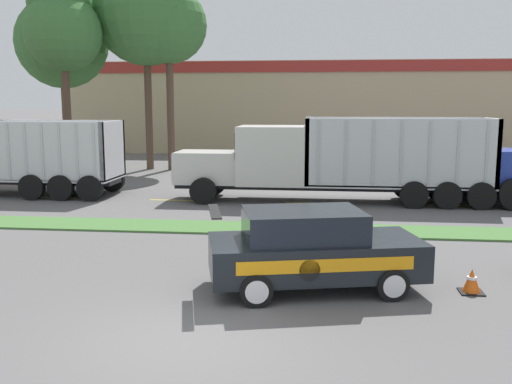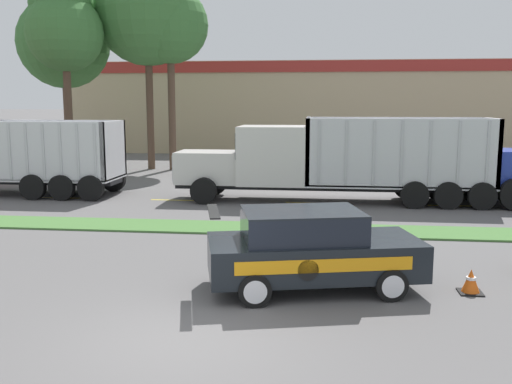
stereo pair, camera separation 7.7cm
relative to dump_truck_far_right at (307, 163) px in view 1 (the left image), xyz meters
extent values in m
plane|color=#5B5959|center=(-1.62, -13.53, -1.52)|extent=(600.00, 600.00, 0.00)
cube|color=#477538|center=(-1.62, -5.26, -1.49)|extent=(120.00, 1.71, 0.06)
cube|color=yellow|center=(-10.42, -0.41, -1.52)|extent=(2.40, 0.14, 0.01)
cube|color=yellow|center=(-5.02, -0.41, -1.52)|extent=(2.40, 0.14, 0.01)
cube|color=yellow|center=(0.38, -0.41, -1.52)|extent=(2.40, 0.14, 0.01)
cube|color=yellow|center=(5.78, -0.41, -1.52)|extent=(2.40, 0.14, 0.01)
cube|color=silver|center=(-10.70, 0.28, -0.77)|extent=(5.64, 2.53, 0.12)
cube|color=silver|center=(-7.96, 0.28, 0.41)|extent=(0.16, 2.53, 2.35)
cube|color=silver|center=(-10.70, -0.91, 0.41)|extent=(5.64, 0.16, 2.35)
cube|color=silver|center=(-10.70, 1.46, 0.41)|extent=(5.64, 0.16, 2.35)
cube|color=#BCBCC1|center=(-11.76, -1.01, 0.41)|extent=(0.10, 0.04, 2.23)
cube|color=#BCBCC1|center=(-11.06, -1.01, 0.41)|extent=(0.10, 0.04, 2.23)
cube|color=#BCBCC1|center=(-10.35, -1.01, 0.41)|extent=(0.10, 0.04, 2.23)
cube|color=#BCBCC1|center=(-9.64, -1.01, 0.41)|extent=(0.10, 0.04, 2.23)
cube|color=#BCBCC1|center=(-8.94, -1.01, 0.41)|extent=(0.10, 0.04, 2.23)
cube|color=#BCBCC1|center=(-8.23, -1.01, 0.41)|extent=(0.10, 0.04, 2.23)
cylinder|color=black|center=(-8.48, -0.97, -1.01)|extent=(1.03, 0.30, 1.03)
cylinder|color=black|center=(-8.48, 1.52, -1.01)|extent=(1.03, 0.30, 1.03)
cylinder|color=black|center=(-9.69, -0.97, -1.01)|extent=(1.03, 0.30, 1.03)
cylinder|color=black|center=(-9.69, 1.52, -1.01)|extent=(1.03, 0.30, 1.03)
cylinder|color=black|center=(-10.89, -0.97, -1.01)|extent=(1.03, 0.30, 1.03)
cylinder|color=black|center=(-10.89, 1.52, -1.01)|extent=(1.03, 0.30, 1.03)
cube|color=#23389E|center=(7.50, 0.10, -0.10)|extent=(1.88, 2.05, 1.33)
cube|color=#B7B7BC|center=(6.53, 0.10, -0.10)|extent=(0.06, 1.75, 1.13)
cylinder|color=black|center=(7.50, 1.33, -0.94)|extent=(1.15, 0.30, 1.15)
cube|color=black|center=(0.89, 0.00, -0.92)|extent=(12.11, 1.27, 0.18)
cube|color=silver|center=(-3.92, 0.00, -0.21)|extent=(2.49, 1.90, 1.24)
cube|color=#B7B7BC|center=(-5.20, 0.00, -0.21)|extent=(0.06, 1.62, 1.06)
cube|color=silver|center=(-1.37, 0.00, 0.29)|extent=(2.62, 2.31, 2.26)
cube|color=black|center=(-2.70, 0.00, 0.69)|extent=(0.04, 1.96, 1.02)
cylinder|color=silver|center=(0.04, -0.75, 1.06)|extent=(0.14, 0.14, 1.53)
cube|color=silver|center=(3.44, 0.00, -0.77)|extent=(7.00, 2.31, 0.12)
cube|color=silver|center=(0.02, 0.00, 0.49)|extent=(0.16, 2.31, 2.53)
cube|color=silver|center=(6.86, 0.00, 0.49)|extent=(0.16, 2.31, 2.53)
cube|color=silver|center=(3.44, -1.07, 0.49)|extent=(7.00, 0.16, 2.53)
cube|color=silver|center=(3.44, 1.08, 0.49)|extent=(7.00, 0.16, 2.53)
cube|color=#B2B2B7|center=(0.44, -1.17, 0.49)|extent=(0.10, 0.04, 2.40)
cube|color=#B2B2B7|center=(1.44, -1.17, 0.49)|extent=(0.10, 0.04, 2.40)
cube|color=#B2B2B7|center=(2.44, -1.17, 0.49)|extent=(0.10, 0.04, 2.40)
cube|color=#B2B2B7|center=(3.44, -1.17, 0.49)|extent=(0.10, 0.04, 2.40)
cube|color=#B2B2B7|center=(4.44, -1.17, 0.49)|extent=(0.10, 0.04, 2.40)
cube|color=#B2B2B7|center=(5.44, -1.17, 0.49)|extent=(0.10, 0.04, 2.40)
cube|color=#B2B2B7|center=(6.44, -1.17, 0.49)|extent=(0.10, 0.04, 2.40)
cylinder|color=black|center=(-3.92, -1.13, -1.01)|extent=(1.01, 0.30, 1.01)
cylinder|color=black|center=(-3.92, 1.14, -1.01)|extent=(1.01, 0.30, 1.01)
cylinder|color=black|center=(6.34, -1.13, -1.01)|extent=(1.01, 0.30, 1.01)
cylinder|color=black|center=(6.34, 1.14, -1.01)|extent=(1.01, 0.30, 1.01)
cylinder|color=black|center=(5.15, -1.13, -1.01)|extent=(1.01, 0.30, 1.01)
cylinder|color=black|center=(5.15, 1.14, -1.01)|extent=(1.01, 0.30, 1.01)
cylinder|color=black|center=(3.96, -1.13, -1.01)|extent=(1.01, 0.30, 1.01)
cylinder|color=black|center=(3.96, 1.14, -1.01)|extent=(1.01, 0.30, 1.01)
cube|color=black|center=(0.43, -10.74, -0.82)|extent=(4.67, 2.87, 0.75)
cube|color=black|center=(0.18, -10.80, -0.16)|extent=(2.71, 2.19, 0.57)
cube|color=black|center=(0.18, -10.80, 0.14)|extent=(2.71, 2.19, 0.04)
cube|color=black|center=(-1.58, -11.23, 0.18)|extent=(0.55, 1.52, 0.03)
cube|color=orange|center=(0.66, -11.68, -0.75)|extent=(3.38, 0.83, 0.26)
cylinder|color=black|center=(0.34, -11.75, -0.82)|extent=(0.40, 0.10, 0.41)
cylinder|color=black|center=(1.95, -11.31, -1.20)|extent=(0.67, 0.35, 0.65)
cylinder|color=silver|center=(1.98, -11.41, -1.20)|extent=(0.44, 0.12, 0.45)
cylinder|color=black|center=(1.52, -9.54, -1.20)|extent=(0.67, 0.35, 0.65)
cylinder|color=silver|center=(1.50, -9.44, -1.20)|extent=(0.44, 0.12, 0.45)
cylinder|color=black|center=(-0.66, -11.94, -1.20)|extent=(0.67, 0.35, 0.65)
cylinder|color=silver|center=(-0.64, -12.05, -1.20)|extent=(0.44, 0.12, 0.45)
cylinder|color=black|center=(-1.09, -10.17, -1.20)|extent=(0.67, 0.35, 0.65)
cylinder|color=silver|center=(-1.12, -10.07, -1.20)|extent=(0.44, 0.12, 0.45)
cube|color=black|center=(3.62, -10.64, -1.51)|extent=(0.47, 0.47, 0.03)
cone|color=#EA5B14|center=(3.62, -10.64, -1.25)|extent=(0.36, 0.36, 0.47)
cylinder|color=white|center=(3.62, -10.64, -1.21)|extent=(0.20, 0.20, 0.06)
cube|color=tan|center=(2.43, 25.96, 1.92)|extent=(42.62, 12.00, 6.88)
cube|color=maroon|center=(2.43, 19.91, 4.91)|extent=(40.49, 0.10, 0.80)
cylinder|color=brown|center=(-9.35, 9.98, 2.10)|extent=(0.41, 0.41, 7.24)
sphere|color=#386B33|center=(-9.35, 9.98, 7.35)|extent=(5.96, 5.96, 5.96)
cylinder|color=brown|center=(-8.02, 9.85, 1.96)|extent=(0.41, 0.41, 6.96)
sphere|color=#386B33|center=(-8.02, 9.85, 6.62)|extent=(4.29, 4.29, 4.29)
cylinder|color=brown|center=(-12.95, 7.11, 1.65)|extent=(0.40, 0.40, 6.35)
sphere|color=#386B33|center=(-12.95, 7.11, 5.93)|extent=(4.02, 4.02, 4.02)
sphere|color=#386B33|center=(-12.95, 7.11, 7.54)|extent=(2.82, 2.82, 2.82)
cylinder|color=brown|center=(-14.79, 10.94, 1.43)|extent=(0.43, 0.43, 5.89)
sphere|color=#386B33|center=(-14.79, 10.94, 5.86)|extent=(5.41, 5.41, 5.41)
sphere|color=#386B33|center=(-14.79, 10.94, 8.03)|extent=(3.79, 3.79, 3.79)
camera|label=1|loc=(0.49, -22.27, 2.34)|focal=40.00mm
camera|label=2|loc=(0.56, -22.26, 2.34)|focal=40.00mm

